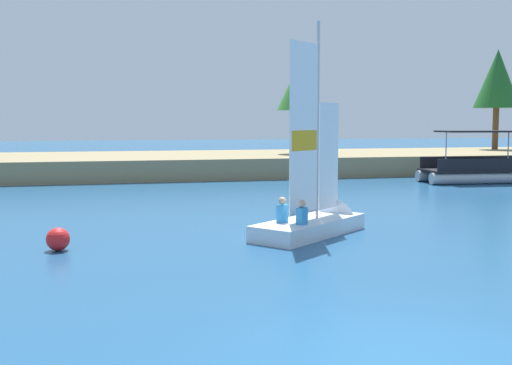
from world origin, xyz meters
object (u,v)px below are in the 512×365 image
at_px(wooden_dock, 477,176).
at_px(channel_buoy, 58,239).
at_px(shoreline_tree_centre, 497,79).
at_px(pontoon_boat, 477,170).
at_px(shoreline_tree_midleft, 300,85).
at_px(sailboat, 322,217).

bearing_deg(wooden_dock, channel_buoy, -145.39).
xyz_separation_m(shoreline_tree_centre, pontoon_boat, (-8.55, -10.87, -5.52)).
height_order(shoreline_tree_midleft, pontoon_boat, shoreline_tree_midleft).
height_order(wooden_dock, channel_buoy, channel_buoy).
height_order(shoreline_tree_midleft, shoreline_tree_centre, shoreline_tree_centre).
bearing_deg(channel_buoy, sailboat, 7.70).
distance_m(sailboat, pontoon_boat, 17.32).
xyz_separation_m(shoreline_tree_centre, sailboat, (-21.24, -22.66, -5.75)).
xyz_separation_m(shoreline_tree_midleft, wooden_dock, (8.17, -6.73, -5.21)).
height_order(shoreline_tree_centre, pontoon_boat, shoreline_tree_centre).
height_order(shoreline_tree_centre, wooden_dock, shoreline_tree_centre).
bearing_deg(wooden_dock, pontoon_boat, -124.76).
distance_m(pontoon_boat, channel_buoy, 23.59).
bearing_deg(shoreline_tree_centre, wooden_dock, -128.84).
xyz_separation_m(sailboat, channel_buoy, (-7.16, -0.97, -0.14)).
relative_size(shoreline_tree_centre, channel_buoy, 12.49).
bearing_deg(pontoon_boat, channel_buoy, -143.10).
relative_size(pontoon_boat, channel_buoy, 10.39).
height_order(wooden_dock, sailboat, sailboat).
bearing_deg(pontoon_boat, wooden_dock, 59.40).
distance_m(shoreline_tree_centre, pontoon_boat, 14.89).
height_order(shoreline_tree_midleft, wooden_dock, shoreline_tree_midleft).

